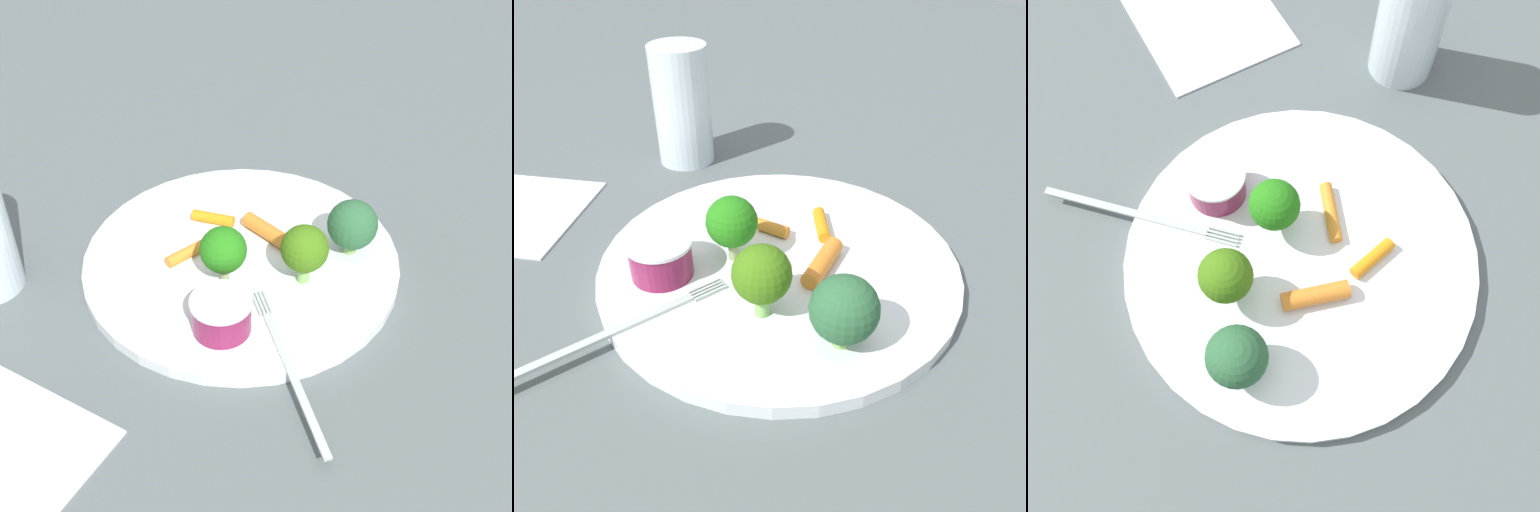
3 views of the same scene
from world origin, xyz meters
The scene contains 12 objects.
ground_plane centered at (0.00, 0.00, 0.00)m, with size 2.40×2.40×0.00m, color #545D5D.
plate centered at (0.00, 0.00, 0.01)m, with size 0.30×0.30×0.01m, color white.
sauce_cup centered at (0.07, -0.07, 0.03)m, with size 0.05×0.05×0.03m.
broccoli_floret_0 centered at (0.02, -0.03, 0.05)m, with size 0.04×0.04×0.06m.
broccoli_floret_1 centered at (0.05, 0.09, 0.04)m, with size 0.05×0.05×0.06m.
broccoli_floret_2 centered at (0.06, 0.03, 0.05)m, with size 0.04×0.04×0.06m.
carrot_stick_0 centered at (-0.03, -0.04, 0.02)m, with size 0.01×0.01×0.05m, color orange.
carrot_stick_1 centered at (-0.01, 0.04, 0.02)m, with size 0.02×0.02×0.06m, color orange.
carrot_stick_2 centered at (-0.06, 0.01, 0.02)m, with size 0.01×0.01×0.04m, color orange.
fork centered at (0.13, -0.04, 0.01)m, with size 0.17×0.06×0.00m.
drinking_glass centered at (-0.11, -0.21, 0.06)m, with size 0.06×0.06×0.13m, color silver.
napkin centered at (0.08, -0.27, 0.00)m, with size 0.14×0.14×0.00m, color silver.
Camera 3 is at (0.02, 0.19, 0.48)m, focal length 41.92 mm.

